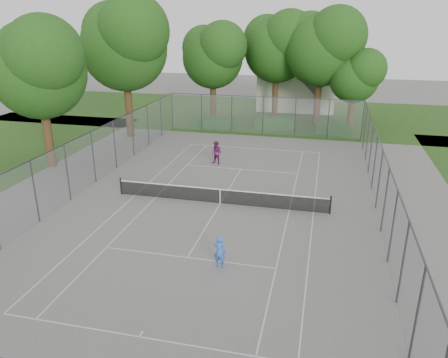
% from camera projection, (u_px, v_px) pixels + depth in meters
% --- Properties ---
extents(ground, '(120.00, 120.00, 0.00)m').
position_uv_depth(ground, '(220.00, 203.00, 26.06)').
color(ground, '#605E5B').
rests_on(ground, ground).
extents(grass_far, '(60.00, 20.00, 0.00)m').
position_uv_depth(grass_far, '(274.00, 114.00, 49.76)').
color(grass_far, '#204112').
rests_on(grass_far, ground).
extents(court_markings, '(11.03, 23.83, 0.01)m').
position_uv_depth(court_markings, '(220.00, 203.00, 26.06)').
color(court_markings, beige).
rests_on(court_markings, ground).
extents(tennis_net, '(12.87, 0.10, 1.10)m').
position_uv_depth(tennis_net, '(220.00, 196.00, 25.88)').
color(tennis_net, black).
rests_on(tennis_net, ground).
extents(perimeter_fence, '(18.08, 34.08, 3.52)m').
position_uv_depth(perimeter_fence, '(220.00, 175.00, 25.43)').
color(perimeter_fence, '#38383D').
rests_on(perimeter_fence, ground).
extents(tree_far_left, '(7.08, 6.47, 10.18)m').
position_uv_depth(tree_far_left, '(213.00, 53.00, 44.15)').
color(tree_far_left, '#3D2816').
rests_on(tree_far_left, ground).
extents(tree_far_midleft, '(7.84, 7.15, 11.26)m').
position_uv_depth(tree_far_midleft, '(278.00, 44.00, 45.43)').
color(tree_far_midleft, '#3D2816').
rests_on(tree_far_midleft, ground).
extents(tree_far_midright, '(8.04, 7.34, 11.56)m').
position_uv_depth(tree_far_midright, '(323.00, 44.00, 42.30)').
color(tree_far_midright, '#3D2816').
rests_on(tree_far_midright, ground).
extents(tree_far_right, '(5.43, 4.96, 7.80)m').
position_uv_depth(tree_far_right, '(355.00, 74.00, 41.32)').
color(tree_far_right, '#3D2816').
rests_on(tree_far_right, ground).
extents(tree_side_back, '(8.64, 7.89, 12.42)m').
position_uv_depth(tree_side_back, '(124.00, 40.00, 37.66)').
color(tree_side_back, '#3D2816').
rests_on(tree_side_back, ground).
extents(tree_side_front, '(7.48, 6.83, 10.76)m').
position_uv_depth(tree_side_front, '(38.00, 64.00, 29.96)').
color(tree_side_front, '#3D2816').
rests_on(tree_side_front, ground).
extents(hedge_left, '(4.02, 1.20, 1.00)m').
position_uv_depth(hedge_left, '(214.00, 123.00, 43.60)').
color(hedge_left, '#194A17').
rests_on(hedge_left, ground).
extents(hedge_mid, '(3.76, 1.07, 1.18)m').
position_uv_depth(hedge_mid, '(275.00, 124.00, 42.74)').
color(hedge_mid, '#194A17').
rests_on(hedge_mid, ground).
extents(hedge_right, '(3.21, 1.18, 0.96)m').
position_uv_depth(hedge_right, '(334.00, 129.00, 41.16)').
color(hedge_right, '#194A17').
rests_on(hedge_right, ground).
extents(house, '(8.78, 6.80, 10.93)m').
position_uv_depth(house, '(298.00, 71.00, 51.58)').
color(house, beige).
rests_on(house, ground).
extents(girl_player, '(0.61, 0.45, 1.54)m').
position_uv_depth(girl_player, '(220.00, 251.00, 19.24)').
color(girl_player, blue).
rests_on(girl_player, ground).
extents(woman_player, '(1.04, 0.92, 1.78)m').
position_uv_depth(woman_player, '(217.00, 153.00, 32.69)').
color(woman_player, '#622056').
rests_on(woman_player, ground).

